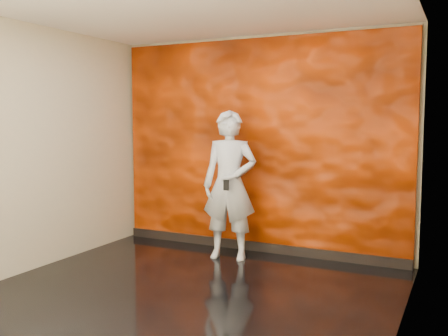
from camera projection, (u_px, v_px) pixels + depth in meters
room at (179, 154)px, 4.71m from camera, size 4.02×4.02×2.81m
feature_wall at (257, 146)px, 6.47m from camera, size 3.90×0.06×2.75m
baseboard at (256, 246)px, 6.56m from camera, size 3.90×0.04×0.12m
man at (230, 185)px, 6.14m from camera, size 0.74×0.56×1.83m
phone at (226, 185)px, 5.90m from camera, size 0.07×0.02×0.13m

